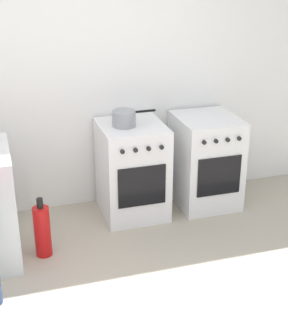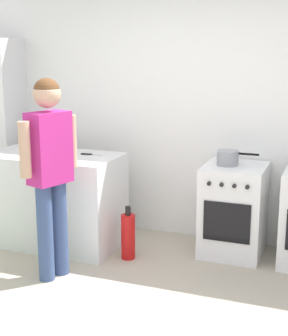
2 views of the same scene
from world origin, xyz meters
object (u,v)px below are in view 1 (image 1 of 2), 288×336
Objects in this scene: pot at (124,118)px; fire_extinguisher at (42,231)px; oven_left at (132,170)px; oven_right at (206,161)px.

fire_extinguisher is (-0.80, -0.47, -0.70)m from pot.
oven_left is 1.00× the size of oven_right.
oven_left is 1.70× the size of fire_extinguisher.
oven_right is 2.22× the size of pot.
oven_right is 1.70× the size of fire_extinguisher.
fire_extinguisher is at bearing -151.22° from oven_left.
oven_right is at bearing 16.81° from fire_extinguisher.
oven_right is (0.71, -0.00, -0.00)m from oven_left.
oven_left is at bearing 9.07° from pot.
pot reaches higher than oven_left.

